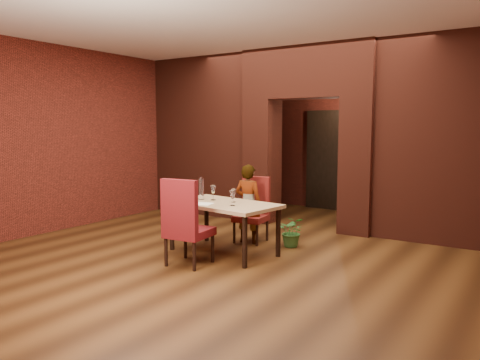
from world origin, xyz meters
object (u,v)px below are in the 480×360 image
Objects in this scene: wine_glass_c at (233,198)px; wine_bucket at (187,193)px; wine_glass_b at (234,196)px; water_bottle at (201,188)px; chair_near at (189,221)px; dining_table at (224,228)px; chair_far at (251,210)px; potted_plant at (292,231)px; person_seated at (248,204)px; wine_glass_a at (213,193)px.

wine_bucket reaches higher than wine_glass_c.
water_bottle is at bearing -175.16° from wine_glass_b.
dining_table is at bearing -99.21° from chair_near.
potted_plant is at bearing 0.61° from chair_far.
chair_near is at bearing -114.75° from potted_plant.
chair_far is 4.25× the size of wine_bucket.
water_bottle is 0.71× the size of potted_plant.
chair_far is 1.12m from wine_bucket.
chair_far is at bearing 98.60° from dining_table.
chair_far is 0.83× the size of person_seated.
wine_glass_b is (0.16, 0.80, 0.25)m from chair_near.
person_seated is (0.02, 1.41, 0.04)m from chair_near.
water_bottle is at bearing 164.03° from wine_glass_c.
wine_glass_a is 0.57m from wine_glass_c.
wine_bucket is at bearing -113.12° from water_bottle.
person_seated is 5.12× the size of wine_bucket.
water_bottle is at bearing -164.41° from wine_glass_a.
wine_glass_c reaches higher than dining_table.
wine_glass_a is (-0.21, 0.81, 0.27)m from chair_near.
dining_table is at bearing 150.56° from wine_glass_c.
wine_glass_c is (0.27, -0.91, 0.33)m from chair_far.
chair_near is 2.43× the size of potted_plant.
wine_bucket is at bearing -135.36° from wine_glass_a.
dining_table is 1.36× the size of chair_near.
water_bottle is at bearing 54.06° from person_seated.
potted_plant is (0.41, 0.99, -0.60)m from wine_glass_c.
wine_bucket is (-0.49, 0.54, 0.28)m from chair_near.
person_seated reaches higher than chair_far.
potted_plant is at bearing 67.46° from wine_glass_c.
dining_table is at bearing -7.17° from water_bottle.
chair_far is 1.47m from chair_near.
wine_glass_c is (0.28, -0.85, 0.22)m from person_seated.
water_bottle is (-0.44, 0.06, 0.53)m from dining_table.
chair_far is 0.77m from wine_glass_a.
chair_far is 1.00m from wine_glass_c.
wine_glass_a is (-0.24, -0.66, 0.33)m from chair_far.
chair_near reaches higher than dining_table.
chair_near is 5.43× the size of wine_glass_c.
person_seated is at bearing 108.33° from wine_glass_c.
water_bottle reaches higher than wine_glass_c.
wine_glass_c is (0.30, 0.56, 0.26)m from chair_near.
chair_far is 3.04× the size of water_bottle.
wine_glass_b is 0.70m from wine_bucket.
chair_far reaches higher than wine_glass_b.
wine_glass_b is 0.91× the size of wine_glass_c.
wine_glass_c is (0.15, -0.25, 0.01)m from wine_glass_b.
chair_near is 5.26× the size of wine_glass_a.
chair_far reaches higher than potted_plant.
water_bottle is (-0.18, -0.05, 0.06)m from wine_glass_a.
water_bottle is (0.10, 0.22, 0.05)m from wine_bucket.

